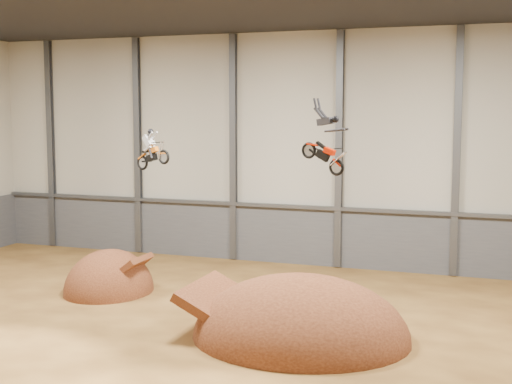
{
  "coord_description": "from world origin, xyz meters",
  "views": [
    {
      "loc": [
        12.71,
        -26.2,
        9.39
      ],
      "look_at": [
        1.99,
        4.0,
        5.67
      ],
      "focal_mm": 50.0,
      "sensor_mm": 36.0,
      "label": 1
    }
  ],
  "objects_px": {
    "takeoff_ramp": "(109,292)",
    "fmx_rider_b": "(320,136)",
    "landing_ramp": "(300,338)",
    "fmx_rider_a": "(154,146)"
  },
  "relations": [
    {
      "from": "takeoff_ramp",
      "to": "fmx_rider_b",
      "type": "relative_size",
      "value": 1.83
    },
    {
      "from": "takeoff_ramp",
      "to": "fmx_rider_b",
      "type": "xyz_separation_m",
      "value": [
        12.05,
        -3.59,
        8.32
      ]
    },
    {
      "from": "takeoff_ramp",
      "to": "landing_ramp",
      "type": "height_order",
      "value": "landing_ramp"
    },
    {
      "from": "takeoff_ramp",
      "to": "fmx_rider_a",
      "type": "xyz_separation_m",
      "value": [
        2.88,
        -0.3,
        7.6
      ]
    },
    {
      "from": "takeoff_ramp",
      "to": "fmx_rider_a",
      "type": "bearing_deg",
      "value": -5.87
    },
    {
      "from": "takeoff_ramp",
      "to": "fmx_rider_b",
      "type": "height_order",
      "value": "fmx_rider_b"
    },
    {
      "from": "fmx_rider_b",
      "to": "landing_ramp",
      "type": "bearing_deg",
      "value": -135.14
    },
    {
      "from": "fmx_rider_a",
      "to": "landing_ramp",
      "type": "bearing_deg",
      "value": -4.33
    },
    {
      "from": "landing_ramp",
      "to": "fmx_rider_b",
      "type": "height_order",
      "value": "fmx_rider_b"
    },
    {
      "from": "fmx_rider_a",
      "to": "fmx_rider_b",
      "type": "distance_m",
      "value": 9.77
    }
  ]
}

